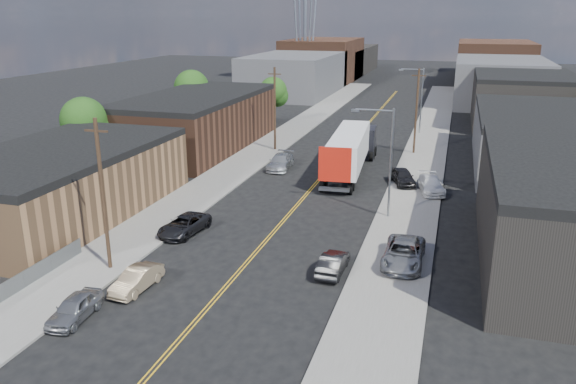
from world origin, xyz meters
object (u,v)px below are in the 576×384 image
Objects in this scene: car_left_a at (75,308)px; car_right_lot_c at (403,176)px; car_right_lot_a at (404,253)px; car_left_c at (184,225)px; car_left_d at (280,162)px; car_right_oncoming at (333,263)px; semi_truck at (352,148)px; car_right_lot_b at (431,184)px; car_left_b at (137,279)px.

car_right_lot_c is (14.62, 30.55, 0.23)m from car_left_a.
car_right_lot_a is 1.25× the size of car_right_lot_c.
car_left_c is 0.92× the size of car_left_d.
car_right_oncoming is at bearing -151.03° from car_right_lot_a.
car_right_lot_a is at bearing -75.18° from semi_truck.
car_right_lot_c reaches higher than car_right_lot_b.
semi_truck reaches higher than car_right_lot_a.
car_right_lot_c is at bearing -35.64° from semi_truck.
car_right_lot_a reaches higher than car_left_b.
car_left_b is at bearing -136.83° from car_right_lot_c.
car_right_lot_c reaches higher than car_left_c.
car_left_d is at bearing -63.72° from car_right_oncoming.
car_left_c is at bearing -150.29° from car_right_lot_c.
car_left_b is 9.18m from car_left_c.
car_left_a is 0.71× the size of car_right_lot_a.
semi_truck is 4.36× the size of car_left_b.
semi_truck is 3.96× the size of car_right_lot_c.
car_left_c is 0.88× the size of car_right_lot_a.
car_right_lot_b reaches higher than car_left_c.
car_right_lot_a is at bearing -104.51° from car_right_lot_c.
semi_truck is 4.45× the size of car_left_a.
car_left_d reaches higher than car_right_oncoming.
car_right_oncoming reaches higher than car_left_b.
car_left_c is 1.21× the size of car_right_oncoming.
car_right_oncoming is at bearing -86.35° from semi_truck.
car_left_a is 15.65m from car_right_oncoming.
car_left_a is at bearing 39.53° from car_right_oncoming.
car_right_lot_a is at bearing 31.82° from car_left_b.
semi_truck is at bearing 128.17° from car_right_lot_c.
car_left_b is at bearing -152.02° from car_right_lot_a.
car_left_b is 12.27m from car_right_oncoming.
car_left_d is at bearing 93.93° from car_left_b.
car_left_a is at bearing -108.89° from semi_truck.
car_left_a is at bearing -105.26° from car_left_b.
car_right_oncoming is at bearing 31.43° from car_left_b.
car_left_d is (1.40, 19.93, 0.09)m from car_left_c.
semi_truck is 22.85m from car_left_c.
semi_truck is 3.57× the size of car_left_c.
semi_truck reaches higher than car_left_c.
car_right_lot_c is (-2.78, 1.82, 0.04)m from car_right_lot_b.
car_right_oncoming is 0.92× the size of car_right_lot_c.
car_left_d reaches higher than car_left_c.
car_left_d is 0.96× the size of car_right_lot_a.
car_right_lot_b is 1.11× the size of car_right_lot_c.
car_right_lot_b reaches higher than car_left_d.
car_left_a is (-8.95, -34.03, -1.93)m from semi_truck.
car_right_lot_a is (7.56, -22.00, -1.68)m from semi_truck.
car_right_lot_b is (17.40, 28.74, 0.19)m from car_left_a.
car_right_lot_a is at bearing -106.55° from car_right_lot_b.
car_left_b is 29.64m from car_right_lot_c.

